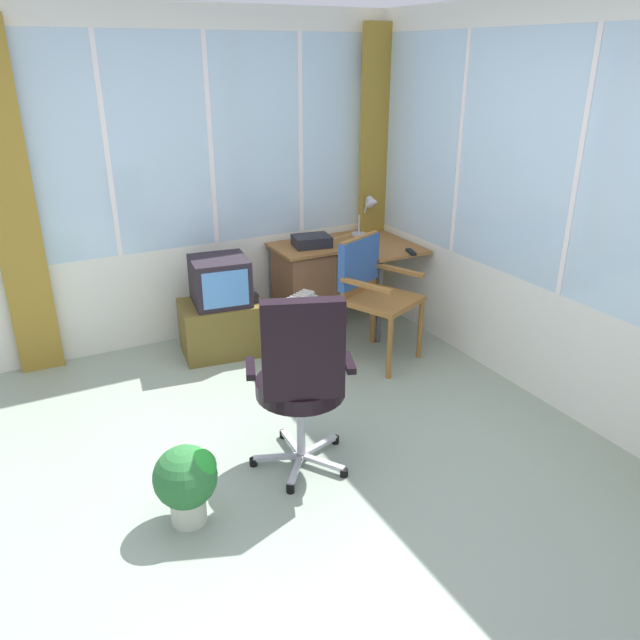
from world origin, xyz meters
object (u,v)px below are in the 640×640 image
paper_tray (312,241)px  potted_plant (187,479)px  space_heater (303,326)px  desk (309,284)px  tv_remote (411,252)px  wooden_armchair (369,282)px  tv_on_stand (222,311)px  office_chair (302,374)px  desk_lamp (370,209)px

paper_tray → potted_plant: size_ratio=0.70×
potted_plant → space_heater: bearing=46.3°
desk → tv_remote: size_ratio=7.47×
wooden_armchair → space_heater: 0.61m
tv_remote → space_heater: bearing=-164.7°
wooden_armchair → tv_on_stand: 1.17m
tv_remote → office_chair: size_ratio=0.14×
tv_remote → paper_tray: size_ratio=0.50×
tv_remote → space_heater: 1.07m
tv_remote → office_chair: 2.04m
desk → desk_lamp: (0.63, 0.06, 0.57)m
desk_lamp → tv_remote: size_ratio=2.39×
paper_tray → potted_plant: bearing=-131.0°
tv_on_stand → space_heater: (0.50, -0.41, -0.07)m
space_heater → potted_plant: bearing=-133.7°
desk → wooden_armchair: 0.76m
desk_lamp → wooden_armchair: 0.97m
wooden_armchair → potted_plant: wooden_armchair is taller
desk → office_chair: size_ratio=1.03×
paper_tray → wooden_armchair: bearing=-79.6°
desk → paper_tray: size_ratio=3.73×
tv_remote → potted_plant: size_ratio=0.35×
office_chair → tv_on_stand: bearing=85.5°
space_heater → potted_plant: (-1.32, -1.39, -0.02)m
desk → desk_lamp: 0.85m
space_heater → office_chair: bearing=-116.4°
paper_tray → desk: bearing=167.5°
tv_remote → space_heater: tv_remote is taller
office_chair → paper_tray: bearing=61.5°
desk_lamp → potted_plant: bearing=-138.9°
paper_tray → wooden_armchair: size_ratio=0.32×
desk_lamp → office_chair: office_chair is taller
desk_lamp → wooden_armchair: bearing=-121.5°
wooden_armchair → office_chair: bearing=-135.1°
paper_tray → office_chair: size_ratio=0.28×
desk → tv_remote: (0.65, -0.56, 0.35)m
tv_remote → paper_tray: paper_tray is taller
tv_remote → desk_lamp: bearing=107.6°
wooden_armchair → space_heater: bearing=160.4°
desk → space_heater: (-0.32, -0.54, -0.11)m
wooden_armchair → tv_remote: bearing=17.7°
paper_tray → tv_on_stand: paper_tray is taller
wooden_armchair → office_chair: 1.57m
tv_remote → wooden_armchair: size_ratio=0.16×
wooden_armchair → space_heater: wooden_armchair is taller
tv_remote → tv_on_stand: tv_on_stand is taller
wooden_armchair → potted_plant: size_ratio=2.20×
desk_lamp → potted_plant: (-2.28, -1.99, -0.70)m
tv_on_stand → space_heater: size_ratio=1.43×
space_heater → potted_plant: size_ratio=1.27×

